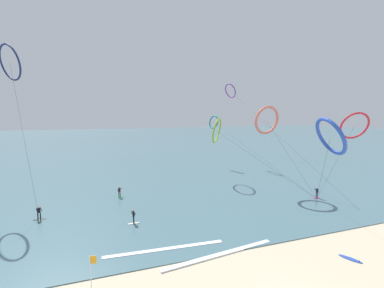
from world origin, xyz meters
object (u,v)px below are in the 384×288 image
kite_violet (231,91)px  kite_navy (10,63)px  surfer_emerald (119,193)px  surfer_charcoal (39,214)px  kite_teal (214,122)px  kite_coral (267,120)px  kite_crimson (355,126)px  kite_cobalt (330,136)px  kite_lime (217,131)px  surfer_ivory (134,217)px  surfer_magenta (317,193)px  surfboard_spare (350,259)px  beach_flag (92,267)px

kite_violet → kite_navy: (-43.13, -15.50, 1.54)m
surfer_emerald → surfer_charcoal: same height
kite_teal → kite_coral: size_ratio=2.04×
kite_crimson → kite_cobalt: bearing=43.2°
kite_lime → surfer_ivory: bearing=-10.7°
surfer_magenta → kite_teal: 29.54m
kite_navy → surfboard_spare: 47.91m
surfer_ivory → kite_lime: kite_lime is taller
surfer_charcoal → surfer_emerald: bearing=-176.0°
surfboard_spare → beach_flag: (-21.65, 2.97, 1.79)m
kite_coral → kite_teal: bearing=-93.5°
kite_crimson → kite_navy: bearing=-3.3°
surfer_charcoal → surfer_ivory: (10.85, -4.70, 0.00)m
kite_cobalt → surfboard_spare: (-3.61, -6.32, -10.35)m
kite_coral → kite_lime: kite_coral is taller
surfer_magenta → kite_crimson: size_ratio=0.13×
kite_lime → kite_cobalt: bearing=48.9°
surfboard_spare → beach_flag: size_ratio=0.71×
kite_navy → beach_flag: kite_navy is taller
kite_lime → kite_coral: bearing=72.5°
surfer_emerald → beach_flag: 20.62m
kite_coral → surfboard_spare: 23.99m
kite_teal → kite_navy: size_ratio=1.28×
surfer_charcoal → surfer_ivory: size_ratio=1.00×
surfer_charcoal → kite_teal: size_ratio=0.06×
surfboard_spare → surfer_emerald: bearing=129.1°
surfer_magenta → kite_violet: bearing=-175.7°
surfer_emerald → kite_crimson: 35.90m
kite_cobalt → kite_lime: 22.45m
surfboard_spare → surfer_magenta: bearing=54.6°
kite_teal → kite_navy: 40.73m
kite_teal → kite_crimson: bearing=1.3°
surfer_charcoal → kite_cobalt: bearing=134.8°
surfer_charcoal → kite_violet: (38.43, 25.38, 17.85)m
kite_violet → surfboard_spare: bearing=153.8°
kite_violet → kite_lime: 20.39m
surfer_ivory → kite_lime: 24.49m
surfer_emerald → kite_lime: bearing=-33.0°
kite_lime → kite_navy: bearing=-51.1°
kite_coral → surfboard_spare: size_ratio=7.36×
beach_flag → surfer_charcoal: bearing=114.9°
surfer_emerald → kite_teal: 30.66m
surfer_emerald → kite_cobalt: 29.92m
surfer_charcoal → kite_lime: kite_lime is taller
kite_cobalt → surfboard_spare: size_ratio=6.52×
kite_cobalt → surfer_magenta: bearing=-25.3°
kite_violet → kite_cobalt: bearing=157.0°
surfer_magenta → kite_crimson: bearing=57.8°
surfer_charcoal → kite_cobalt: (32.24, -11.69, 9.58)m
kite_crimson → surfboard_spare: (-13.04, -11.02, -11.16)m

